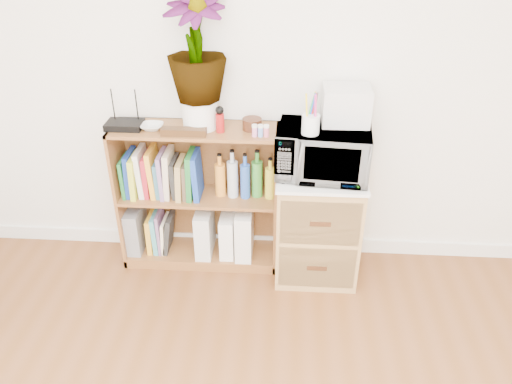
{
  "coord_description": "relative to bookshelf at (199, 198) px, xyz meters",
  "views": [
    {
      "loc": [
        0.19,
        -0.57,
        2.11
      ],
      "look_at": [
        0.02,
        1.95,
        0.62
      ],
      "focal_mm": 35.0,
      "sensor_mm": 36.0,
      "label": 1
    }
  ],
  "objects": [
    {
      "name": "bookshelf",
      "position": [
        0.0,
        0.0,
        0.0
      ],
      "size": [
        1.0,
        0.3,
        0.95
      ],
      "primitive_type": "cube",
      "color": "brown",
      "rests_on": "ground"
    },
    {
      "name": "skirting_board",
      "position": [
        0.35,
        0.14,
        -0.42
      ],
      "size": [
        4.0,
        0.02,
        0.1
      ],
      "primitive_type": "cube",
      "color": "white",
      "rests_on": "ground"
    },
    {
      "name": "pen_cup",
      "position": [
        0.67,
        -0.16,
        0.59
      ],
      "size": [
        0.1,
        0.1,
        0.11
      ],
      "primitive_type": "cylinder",
      "color": "white",
      "rests_on": "microwave"
    },
    {
      "name": "white_bowl",
      "position": [
        -0.24,
        -0.03,
        0.49
      ],
      "size": [
        0.13,
        0.13,
        0.03
      ],
      "primitive_type": "imported",
      "color": "silver",
      "rests_on": "bookshelf"
    },
    {
      "name": "kokeshi_doll",
      "position": [
        0.16,
        -0.04,
        0.53
      ],
      "size": [
        0.05,
        0.05,
        0.11
      ],
      "primitive_type": "cylinder",
      "color": "maroon",
      "rests_on": "bookshelf"
    },
    {
      "name": "microwave",
      "position": [
        0.75,
        -0.08,
        0.39
      ],
      "size": [
        0.55,
        0.4,
        0.29
      ],
      "primitive_type": "imported",
      "rotation": [
        0.0,
        0.0,
        -0.09
      ],
      "color": "white",
      "rests_on": "wicker_unit"
    },
    {
      "name": "small_appliance",
      "position": [
        0.87,
        0.01,
        0.64
      ],
      "size": [
        0.26,
        0.22,
        0.21
      ],
      "primitive_type": "cube",
      "color": "silver",
      "rests_on": "microwave"
    },
    {
      "name": "plant_pot",
      "position": [
        0.03,
        0.02,
        0.56
      ],
      "size": [
        0.2,
        0.2,
        0.17
      ],
      "primitive_type": "cylinder",
      "color": "white",
      "rests_on": "bookshelf"
    },
    {
      "name": "paint_jars",
      "position": [
        0.39,
        -0.09,
        0.5
      ],
      "size": [
        0.11,
        0.04,
        0.05
      ],
      "primitive_type": "cube",
      "color": "#D17491",
      "rests_on": "bookshelf"
    },
    {
      "name": "potted_plant",
      "position": [
        0.03,
        0.02,
        0.95
      ],
      "size": [
        0.34,
        0.34,
        0.6
      ],
      "primitive_type": "imported",
      "color": "#2C692A",
      "rests_on": "plant_pot"
    },
    {
      "name": "magazine_holder_right",
      "position": [
        0.29,
        -0.01,
        -0.24
      ],
      "size": [
        0.11,
        0.27,
        0.33
      ],
      "primitive_type": "cube",
      "color": "white",
      "rests_on": "bookshelf"
    },
    {
      "name": "wooden_bowl",
      "position": [
        0.34,
        0.01,
        0.51
      ],
      "size": [
        0.11,
        0.11,
        0.07
      ],
      "primitive_type": "cylinder",
      "color": "#361B0E",
      "rests_on": "bookshelf"
    },
    {
      "name": "liquor_bottles",
      "position": [
        0.33,
        0.0,
        0.17
      ],
      "size": [
        0.45,
        0.07,
        0.31
      ],
      "color": "orange",
      "rests_on": "bookshelf"
    },
    {
      "name": "trinket_box",
      "position": [
        -0.04,
        -0.1,
        0.5
      ],
      "size": [
        0.26,
        0.06,
        0.04
      ],
      "primitive_type": "cube",
      "color": "#341D0E",
      "rests_on": "bookshelf"
    },
    {
      "name": "wicker_unit",
      "position": [
        0.75,
        -0.08,
        -0.12
      ],
      "size": [
        0.5,
        0.45,
        0.7
      ],
      "primitive_type": "cube",
      "color": "#9E7542",
      "rests_on": "ground"
    },
    {
      "name": "magazine_holder_mid",
      "position": [
        0.18,
        -0.01,
        -0.26
      ],
      "size": [
        0.09,
        0.23,
        0.29
      ],
      "primitive_type": "cube",
      "color": "white",
      "rests_on": "bookshelf"
    },
    {
      "name": "cookbooks",
      "position": [
        -0.22,
        0.0,
        0.16
      ],
      "size": [
        0.48,
        0.2,
        0.31
      ],
      "color": "#1D6D2F",
      "rests_on": "bookshelf"
    },
    {
      "name": "file_box",
      "position": [
        -0.43,
        0.0,
        -0.25
      ],
      "size": [
        0.09,
        0.24,
        0.3
      ],
      "primitive_type": "cube",
      "color": "slate",
      "rests_on": "bookshelf"
    },
    {
      "name": "lower_books",
      "position": [
        -0.28,
        0.0,
        -0.27
      ],
      "size": [
        0.17,
        0.19,
        0.29
      ],
      "color": "gold",
      "rests_on": "bookshelf"
    },
    {
      "name": "router",
      "position": [
        -0.41,
        -0.02,
        0.49
      ],
      "size": [
        0.21,
        0.14,
        0.04
      ],
      "primitive_type": "cube",
      "color": "black",
      "rests_on": "bookshelf"
    },
    {
      "name": "magazine_holder_left",
      "position": [
        0.03,
        -0.01,
        -0.25
      ],
      "size": [
        0.1,
        0.26,
        0.32
      ],
      "primitive_type": "cube",
      "color": "silver",
      "rests_on": "bookshelf"
    }
  ]
}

